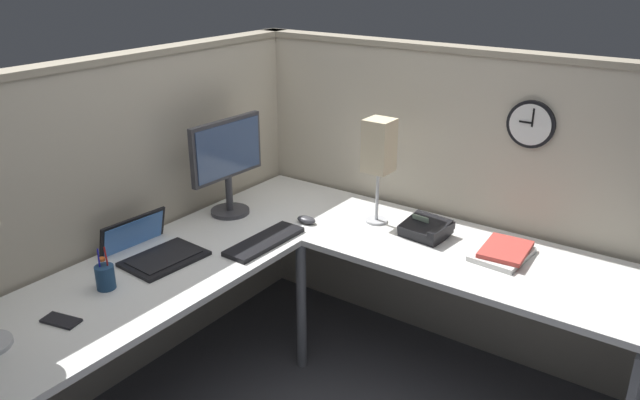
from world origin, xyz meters
TOP-DOWN VIEW (x-y plane):
  - ground_plane at (0.00, 0.00)m, footprint 6.80×6.80m
  - cubicle_wall_back at (-0.36, 0.87)m, footprint 2.57×0.12m
  - cubicle_wall_right at (0.87, -0.27)m, footprint 0.12×2.37m
  - desk at (-0.15, -0.05)m, footprint 2.35×2.15m
  - monitor at (0.19, 0.64)m, footprint 0.46×0.20m
  - laptop at (-0.37, 0.61)m, footprint 0.36×0.40m
  - keyboard at (0.01, 0.26)m, footprint 0.43×0.15m
  - computer_mouse at (0.32, 0.24)m, footprint 0.06×0.10m
  - pen_cup at (-0.67, 0.52)m, footprint 0.08×0.08m
  - cell_phone at (-0.93, 0.45)m, footprint 0.10×0.16m
  - office_phone at (0.52, -0.32)m, footprint 0.21×0.23m
  - book_stack at (0.53, -0.70)m, footprint 0.30×0.23m
  - desk_lamp_paper at (0.53, -0.04)m, footprint 0.13×0.13m
  - wall_clock at (0.82, -0.66)m, footprint 0.04×0.22m

SIDE VIEW (x-z plane):
  - ground_plane at x=0.00m, z-range 0.00..0.00m
  - desk at x=-0.15m, z-range 0.27..1.00m
  - cell_phone at x=-0.93m, z-range 0.73..0.74m
  - keyboard at x=0.01m, z-range 0.73..0.75m
  - computer_mouse at x=0.32m, z-range 0.73..0.76m
  - book_stack at x=0.53m, z-range 0.73..0.77m
  - laptop at x=-0.37m, z-range 0.65..0.86m
  - office_phone at x=0.52m, z-range 0.71..0.82m
  - pen_cup at x=-0.67m, z-range 0.69..0.87m
  - cubicle_wall_back at x=-0.36m, z-range 0.00..1.58m
  - cubicle_wall_right at x=0.87m, z-range 0.00..1.58m
  - monitor at x=0.19m, z-range 0.77..1.27m
  - desk_lamp_paper at x=0.53m, z-range 0.85..1.38m
  - wall_clock at x=0.82m, z-range 1.16..1.38m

